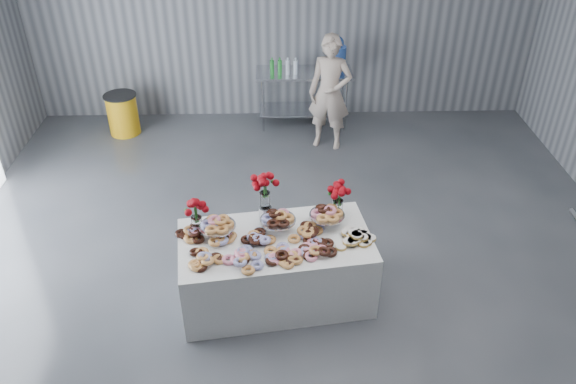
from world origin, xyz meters
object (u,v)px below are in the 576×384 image
water_jug (337,56)px  trash_barrel (123,114)px  display_table (276,268)px  person (330,93)px  prep_table (304,88)px

water_jug → trash_barrel: (-3.35, -0.24, -0.82)m
display_table → trash_barrel: 4.42m
trash_barrel → display_table: bearing=-57.6°
person → trash_barrel: size_ratio=2.64×
person → display_table: bearing=-87.6°
prep_table → person: size_ratio=0.87×
water_jug → person: size_ratio=0.32×
person → trash_barrel: person is taller
display_table → trash_barrel: size_ratio=2.92×
display_table → prep_table: (0.49, 3.97, 0.24)m
display_table → trash_barrel: bearing=122.4°
display_table → person: size_ratio=1.11×
display_table → person: (0.83, 3.25, 0.48)m
prep_table → trash_barrel: (-2.85, -0.24, -0.29)m
display_table → prep_table: prep_table is taller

